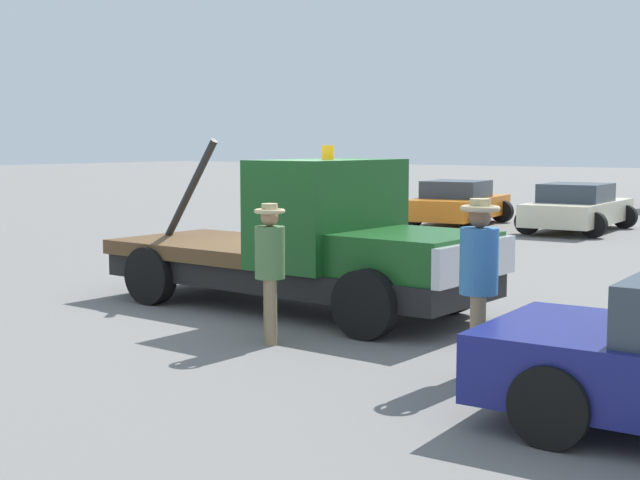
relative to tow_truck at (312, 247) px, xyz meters
name	(u,v)px	position (x,y,z in m)	size (l,w,h in m)	color
ground_plane	(293,308)	(-0.37, 0.01, -0.94)	(160.00, 160.00, 0.00)	slate
tow_truck	(312,247)	(0.00, 0.00, 0.00)	(6.11, 2.52, 2.51)	black
person_near_truck	(479,272)	(3.56, -1.93, 0.16)	(0.41, 0.41, 1.87)	#847051
person_at_hood	(270,261)	(0.82, -1.99, 0.07)	(0.38, 0.38, 1.71)	#847051
parked_car_orange	(458,204)	(-4.58, 13.61, -0.29)	(2.83, 4.59, 1.34)	orange
parked_car_cream	(578,208)	(-1.02, 13.83, -0.29)	(2.60, 4.68, 1.34)	beige
traffic_cone	(321,252)	(-2.86, 4.19, -0.69)	(0.40, 0.40, 0.55)	black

